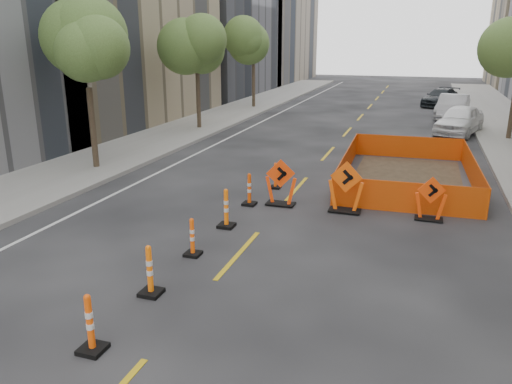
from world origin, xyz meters
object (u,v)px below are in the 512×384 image
(channelizer_5, at_px, (226,208))
(parked_car_near, at_px, (460,120))
(channelizer_3, at_px, (150,270))
(parked_car_mid, at_px, (453,107))
(channelizer_4, at_px, (192,237))
(chevron_sign_center, at_px, (346,187))
(channelizer_2, at_px, (90,323))
(parked_car_far, at_px, (441,97))
(channelizer_6, at_px, (249,189))
(chevron_sign_left, at_px, (281,182))
(channelizer_7, at_px, (275,176))
(chevron_sign_right, at_px, (431,199))

(channelizer_5, xyz_separation_m, parked_car_near, (6.99, 17.63, 0.24))
(channelizer_3, height_order, parked_car_mid, parked_car_mid)
(channelizer_4, xyz_separation_m, chevron_sign_center, (3.05, 4.43, 0.32))
(channelizer_3, distance_m, parked_car_mid, 28.07)
(channelizer_2, height_order, channelizer_5, channelizer_5)
(chevron_sign_center, bearing_deg, parked_car_far, 85.85)
(channelizer_2, bearing_deg, parked_car_mid, 76.87)
(channelizer_6, height_order, chevron_sign_center, chevron_sign_center)
(channelizer_6, relative_size, parked_car_near, 0.22)
(parked_car_far, bearing_deg, chevron_sign_left, -82.34)
(channelizer_3, relative_size, parked_car_far, 0.23)
(channelizer_3, bearing_deg, parked_car_far, 79.65)
(channelizer_3, height_order, chevron_sign_left, chevron_sign_left)
(parked_car_near, distance_m, parked_car_mid, 5.44)
(channelizer_3, relative_size, channelizer_6, 1.05)
(channelizer_4, distance_m, chevron_sign_left, 4.56)
(channelizer_7, xyz_separation_m, parked_car_near, (6.76, 13.49, 0.33))
(chevron_sign_left, xyz_separation_m, chevron_sign_center, (2.06, -0.02, 0.05))
(channelizer_7, bearing_deg, channelizer_6, -97.27)
(chevron_sign_center, relative_size, parked_car_near, 0.34)
(channelizer_6, bearing_deg, parked_car_mid, 71.88)
(channelizer_7, xyz_separation_m, chevron_sign_left, (0.69, -1.76, 0.29))
(channelizer_5, relative_size, parked_car_mid, 0.23)
(channelizer_5, height_order, chevron_sign_left, chevron_sign_left)
(channelizer_3, distance_m, channelizer_7, 8.28)
(channelizer_3, relative_size, channelizer_4, 1.14)
(channelizer_5, height_order, channelizer_7, channelizer_5)
(chevron_sign_center, xyz_separation_m, parked_car_mid, (3.86, 20.72, 0.01))
(channelizer_2, bearing_deg, chevron_sign_center, 70.87)
(channelizer_4, bearing_deg, chevron_sign_right, 39.12)
(channelizer_2, bearing_deg, channelizer_7, 88.78)
(chevron_sign_left, bearing_deg, parked_car_near, 48.02)
(parked_car_near, bearing_deg, channelizer_3, -90.97)
(chevron_sign_right, distance_m, parked_car_mid, 20.71)
(channelizer_6, relative_size, chevron_sign_center, 0.65)
(channelizer_3, xyz_separation_m, parked_car_far, (6.29, 34.47, 0.13))
(channelizer_5, xyz_separation_m, channelizer_7, (0.23, 4.14, -0.09))
(channelizer_2, distance_m, chevron_sign_right, 10.19)
(parked_car_far, bearing_deg, channelizer_3, -81.90)
(chevron_sign_right, bearing_deg, chevron_sign_center, 167.31)
(channelizer_2, distance_m, parked_car_far, 37.07)
(channelizer_2, xyz_separation_m, channelizer_6, (-0.04, 8.28, -0.02))
(channelizer_4, height_order, parked_car_mid, parked_car_mid)
(channelizer_5, bearing_deg, channelizer_6, 90.87)
(parked_car_mid, bearing_deg, parked_car_far, 103.22)
(chevron_sign_left, height_order, chevron_sign_right, chevron_sign_left)
(channelizer_7, height_order, parked_car_mid, parked_car_mid)
(chevron_sign_center, bearing_deg, channelizer_5, -139.18)
(channelizer_4, bearing_deg, channelizer_3, -89.34)
(channelizer_5, distance_m, chevron_sign_center, 3.81)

